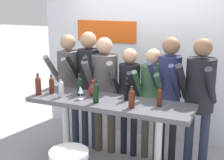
% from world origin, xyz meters
% --- Properties ---
extents(back_wall, '(3.74, 0.12, 2.62)m').
position_xyz_m(back_wall, '(-0.01, 1.46, 1.31)').
color(back_wall, silver).
rests_on(back_wall, ground_plane).
extents(tasting_table, '(2.14, 0.63, 1.06)m').
position_xyz_m(tasting_table, '(0.00, 0.00, 0.89)').
color(tasting_table, '#4C4C51').
rests_on(tasting_table, ground_plane).
extents(person_far_left, '(0.45, 0.58, 1.80)m').
position_xyz_m(person_far_left, '(-0.95, 0.58, 1.13)').
color(person_far_left, '#23283D').
rests_on(person_far_left, ground_plane).
extents(person_left, '(0.43, 0.57, 1.85)m').
position_xyz_m(person_left, '(-0.62, 0.62, 1.17)').
color(person_left, '#23283D').
rests_on(person_left, ground_plane).
extents(person_center_left, '(0.50, 0.60, 1.78)m').
position_xyz_m(person_center_left, '(-0.33, 0.58, 1.10)').
color(person_center_left, '#473D33').
rests_on(person_center_left, ground_plane).
extents(person_center, '(0.40, 0.52, 1.64)m').
position_xyz_m(person_center, '(0.04, 0.63, 1.03)').
color(person_center, black).
rests_on(person_center, ground_plane).
extents(person_center_right, '(0.42, 0.53, 1.65)m').
position_xyz_m(person_center_right, '(0.38, 0.64, 1.03)').
color(person_center_right, '#473D33').
rests_on(person_center_right, ground_plane).
extents(person_right, '(0.42, 0.57, 1.83)m').
position_xyz_m(person_right, '(0.63, 0.60, 1.17)').
color(person_right, black).
rests_on(person_right, ground_plane).
extents(person_far_right, '(0.51, 0.63, 1.84)m').
position_xyz_m(person_far_right, '(1.04, 0.56, 1.15)').
color(person_far_right, '#23283D').
rests_on(person_far_right, ground_plane).
extents(wine_bottle_0, '(0.07, 0.07, 0.26)m').
position_xyz_m(wine_bottle_0, '(-0.85, -0.02, 1.18)').
color(wine_bottle_0, '#4C1E0F').
rests_on(wine_bottle_0, tasting_table).
extents(wine_bottle_1, '(0.06, 0.06, 0.26)m').
position_xyz_m(wine_bottle_1, '(0.64, 0.05, 1.17)').
color(wine_bottle_1, '#4C1E0F').
rests_on(wine_bottle_1, tasting_table).
extents(wine_bottle_2, '(0.07, 0.07, 0.29)m').
position_xyz_m(wine_bottle_2, '(0.20, 0.10, 1.19)').
color(wine_bottle_2, black).
rests_on(wine_bottle_2, tasting_table).
extents(wine_bottle_3, '(0.08, 0.08, 0.27)m').
position_xyz_m(wine_bottle_3, '(0.36, -0.14, 1.18)').
color(wine_bottle_3, '#4C1E0F').
rests_on(wine_bottle_3, tasting_table).
extents(wine_bottle_4, '(0.08, 0.08, 0.30)m').
position_xyz_m(wine_bottle_4, '(-0.98, -0.15, 1.19)').
color(wine_bottle_4, '#4C1E0F').
rests_on(wine_bottle_4, tasting_table).
extents(wine_bottle_5, '(0.07, 0.07, 0.31)m').
position_xyz_m(wine_bottle_5, '(-0.12, -0.14, 1.20)').
color(wine_bottle_5, black).
rests_on(wine_bottle_5, tasting_table).
extents(wine_bottle_6, '(0.07, 0.07, 0.30)m').
position_xyz_m(wine_bottle_6, '(-0.46, 0.05, 1.19)').
color(wine_bottle_6, black).
rests_on(wine_bottle_6, tasting_table).
extents(wine_bottle_7, '(0.07, 0.07, 0.26)m').
position_xyz_m(wine_bottle_7, '(-0.65, -0.11, 1.18)').
color(wine_bottle_7, '#B7BCC1').
rests_on(wine_bottle_7, tasting_table).
extents(wine_glass_0, '(0.07, 0.07, 0.18)m').
position_xyz_m(wine_glass_0, '(-0.36, -0.10, 1.18)').
color(wine_glass_0, silver).
rests_on(wine_glass_0, tasting_table).
extents(decorative_vase, '(0.13, 0.13, 0.22)m').
position_xyz_m(decorative_vase, '(-0.27, 0.09, 1.14)').
color(decorative_vase, maroon).
rests_on(decorative_vase, tasting_table).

